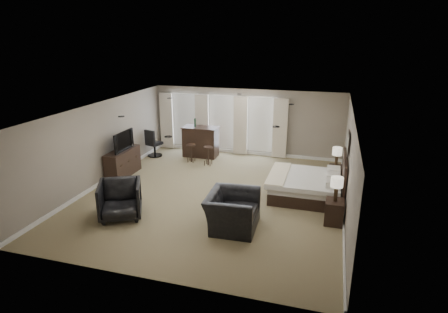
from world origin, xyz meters
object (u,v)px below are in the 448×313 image
(bed, at_px, (304,175))
(bar_stool_right, at_px, (208,156))
(bar_stool_left, at_px, (191,153))
(desk_chair, at_px, (154,143))
(nightstand_near, at_px, (334,212))
(lamp_far, at_px, (337,157))
(armchair_near, at_px, (232,205))
(lamp_near, at_px, (336,189))
(dresser, at_px, (123,163))
(armchair_far, at_px, (120,198))
(nightstand_far, at_px, (335,174))
(bar_counter, at_px, (201,142))
(tv, at_px, (121,148))

(bed, height_order, bar_stool_right, bed)
(bar_stool_left, height_order, desk_chair, desk_chair)
(nightstand_near, xyz_separation_m, lamp_far, (0.00, 2.90, 0.55))
(lamp_far, height_order, armchair_near, armchair_near)
(bar_stool_left, distance_m, bar_stool_right, 0.75)
(nightstand_near, height_order, lamp_near, lamp_near)
(lamp_near, bearing_deg, bar_stool_right, 143.61)
(lamp_near, height_order, dresser, lamp_near)
(armchair_far, relative_size, bar_stool_right, 1.52)
(bed, height_order, nightstand_far, bed)
(dresser, relative_size, bar_counter, 1.14)
(nightstand_near, bearing_deg, lamp_far, 90.00)
(bar_stool_left, bearing_deg, nightstand_far, -6.34)
(nightstand_far, bearing_deg, armchair_far, -142.41)
(bar_stool_right, bearing_deg, bed, -27.31)
(dresser, xyz_separation_m, desk_chair, (0.06, 2.25, 0.10))
(armchair_near, height_order, bar_stool_right, armchair_near)
(armchair_near, xyz_separation_m, armchair_far, (-2.95, -0.29, -0.06))
(dresser, height_order, armchair_near, armchair_near)
(tv, xyz_separation_m, bar_stool_left, (1.70, 1.99, -0.64))
(bed, distance_m, bar_stool_left, 4.79)
(nightstand_near, xyz_separation_m, dresser, (-6.92, 1.49, 0.15))
(dresser, bearing_deg, armchair_near, -28.33)
(tv, distance_m, armchair_far, 3.16)
(tv, bearing_deg, armchair_near, -118.33)
(dresser, bearing_deg, bar_stool_right, 36.89)
(bar_stool_left, bearing_deg, desk_chair, 171.21)
(tv, relative_size, bar_stool_right, 1.60)
(bar_counter, bearing_deg, armchair_near, -62.59)
(tv, height_order, bar_stool_left, tv)
(armchair_far, relative_size, desk_chair, 0.98)
(nightstand_near, xyz_separation_m, armchair_far, (-5.37, -1.23, 0.23))
(lamp_near, relative_size, dresser, 0.41)
(desk_chair, bearing_deg, nightstand_far, -169.75)
(lamp_near, distance_m, dresser, 7.09)
(bed, relative_size, tv, 1.84)
(bed, height_order, nightstand_near, bed)
(tv, relative_size, armchair_near, 0.82)
(nightstand_near, xyz_separation_m, desk_chair, (-6.86, 3.73, 0.25))
(desk_chair, bearing_deg, tv, 105.56)
(nightstand_near, relative_size, desk_chair, 0.55)
(bar_counter, distance_m, bar_stool_right, 1.15)
(nightstand_near, bearing_deg, bar_counter, 140.27)
(bar_stool_left, bearing_deg, armchair_near, -57.67)
(lamp_far, xyz_separation_m, bar_stool_left, (-5.22, 0.58, -0.52))
(bar_counter, bearing_deg, nightstand_near, -39.73)
(bed, bearing_deg, nightstand_far, 58.46)
(lamp_far, bearing_deg, dresser, -168.45)
(lamp_near, relative_size, desk_chair, 0.57)
(tv, height_order, desk_chair, desk_chair)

